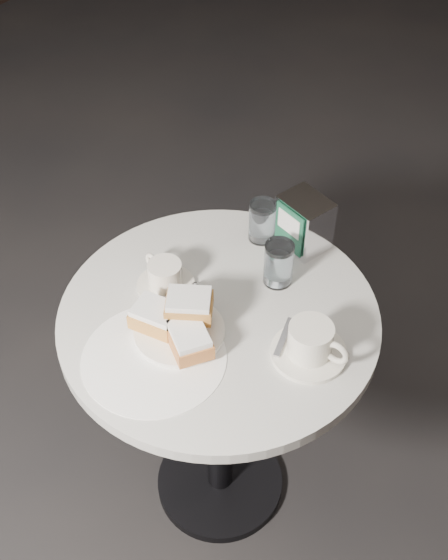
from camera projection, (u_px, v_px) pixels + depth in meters
ground at (220, 484)px, 2.05m from camera, size 7.00×7.00×0.00m
cafe_table at (219, 369)px, 1.66m from camera, size 0.70×0.70×0.74m
sugar_spill at (154, 358)px, 1.43m from camera, size 0.35×0.35×0.00m
beignet_plate at (178, 324)px, 1.45m from camera, size 0.22×0.22×0.09m
coffee_cup_left at (165, 277)px, 1.56m from camera, size 0.16×0.16×0.07m
coffee_cup_right at (311, 343)px, 1.41m from camera, size 0.17×0.16×0.08m
water_glass_left at (262, 222)px, 1.66m from camera, size 0.08×0.08×0.10m
water_glass_right at (278, 264)px, 1.55m from camera, size 0.08×0.08×0.11m
napkin_dispenser at (304, 223)px, 1.63m from camera, size 0.13×0.12×0.13m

